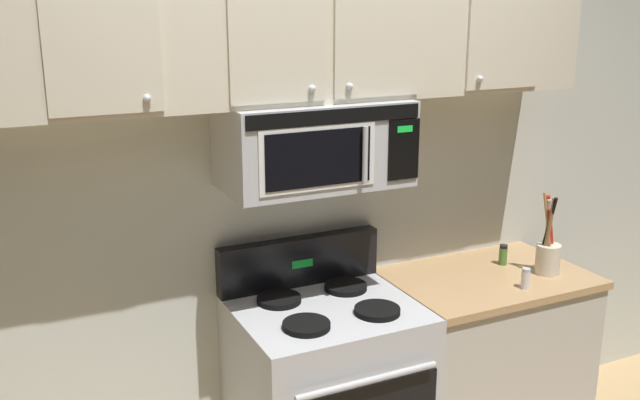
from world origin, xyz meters
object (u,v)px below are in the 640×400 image
(spice_jar, at_px, (503,255))
(salt_shaker, at_px, (526,279))
(over_range_microwave, at_px, (315,144))
(utensil_crock_cream, at_px, (548,253))
(stove_range, at_px, (327,399))

(spice_jar, bearing_deg, salt_shaker, -110.39)
(over_range_microwave, height_order, utensil_crock_cream, over_range_microwave)
(over_range_microwave, bearing_deg, salt_shaker, -19.70)
(stove_range, height_order, over_range_microwave, over_range_microwave)
(stove_range, bearing_deg, salt_shaker, -12.78)
(salt_shaker, bearing_deg, spice_jar, 69.61)
(over_range_microwave, distance_m, salt_shaker, 1.13)
(stove_range, xyz_separation_m, utensil_crock_cream, (1.10, -0.10, 0.54))
(over_range_microwave, distance_m, utensil_crock_cream, 1.26)
(utensil_crock_cream, distance_m, salt_shaker, 0.24)
(spice_jar, bearing_deg, utensil_crock_cream, -58.79)
(utensil_crock_cream, xyz_separation_m, salt_shaker, (-0.21, -0.10, -0.06))
(over_range_microwave, relative_size, spice_jar, 7.60)
(stove_range, height_order, salt_shaker, stove_range)
(stove_range, bearing_deg, over_range_microwave, 90.14)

